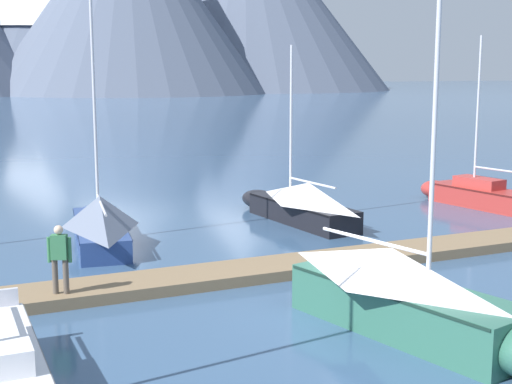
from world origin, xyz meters
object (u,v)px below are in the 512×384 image
sailboat_mid_dock_starboard (413,297)px  sailboat_far_berth (298,202)px  sailboat_mid_dock_port (99,220)px  person_on_dock (60,255)px  sailboat_end_of_dock (473,193)px

sailboat_mid_dock_starboard → sailboat_far_berth: (3.17, 11.60, -0.12)m
sailboat_mid_dock_port → person_on_dock: 6.47m
sailboat_end_of_dock → person_on_dock: sailboat_end_of_dock is taller
person_on_dock → sailboat_mid_dock_starboard: bearing=-37.6°
sailboat_mid_dock_starboard → sailboat_far_berth: sailboat_mid_dock_starboard is taller
sailboat_mid_dock_port → person_on_dock: size_ratio=4.76×
sailboat_mid_dock_port → sailboat_mid_dock_starboard: (4.42, -11.16, 0.07)m
sailboat_mid_dock_starboard → sailboat_far_berth: bearing=74.7°
sailboat_mid_dock_port → sailboat_mid_dock_starboard: 12.00m
sailboat_far_berth → sailboat_end_of_dock: bearing=0.2°
sailboat_mid_dock_starboard → sailboat_end_of_dock: sailboat_mid_dock_starboard is taller
sailboat_mid_dock_port → sailboat_mid_dock_starboard: sailboat_mid_dock_port is taller
sailboat_end_of_dock → person_on_dock: (-18.06, -6.55, 0.73)m
sailboat_mid_dock_port → sailboat_end_of_dock: sailboat_mid_dock_port is taller
sailboat_mid_dock_starboard → sailboat_end_of_dock: size_ratio=1.02×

